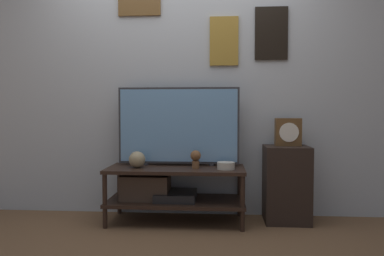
# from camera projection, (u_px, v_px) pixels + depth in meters

# --- Properties ---
(ground_plane) EXTENTS (12.00, 12.00, 0.00)m
(ground_plane) POSITION_uv_depth(u_px,v_px,m) (172.00, 232.00, 3.06)
(ground_plane) COLOR brown
(wall_back) EXTENTS (6.40, 0.08, 2.70)m
(wall_back) POSITION_uv_depth(u_px,v_px,m) (180.00, 73.00, 3.61)
(wall_back) COLOR #B2BCC6
(wall_back) RESTS_ON ground_plane
(media_console) EXTENTS (1.22, 0.52, 0.49)m
(media_console) POSITION_uv_depth(u_px,v_px,m) (165.00, 187.00, 3.35)
(media_console) COLOR black
(media_console) RESTS_ON ground_plane
(television) EXTENTS (1.11, 0.05, 0.72)m
(television) POSITION_uv_depth(u_px,v_px,m) (179.00, 126.00, 3.43)
(television) COLOR #333338
(television) RESTS_ON media_console
(vase_wide_bowl) EXTENTS (0.15, 0.15, 0.06)m
(vase_wide_bowl) POSITION_uv_depth(u_px,v_px,m) (226.00, 166.00, 3.23)
(vase_wide_bowl) COLOR beige
(vase_wide_bowl) RESTS_ON media_console
(vase_round_glass) EXTENTS (0.15, 0.15, 0.15)m
(vase_round_glass) POSITION_uv_depth(u_px,v_px,m) (137.00, 159.00, 3.31)
(vase_round_glass) COLOR tan
(vase_round_glass) RESTS_ON media_console
(candle_jar) EXTENTS (0.08, 0.08, 0.13)m
(candle_jar) POSITION_uv_depth(u_px,v_px,m) (226.00, 158.00, 3.51)
(candle_jar) COLOR beige
(candle_jar) RESTS_ON media_console
(decorative_bust) EXTENTS (0.09, 0.09, 0.16)m
(decorative_bust) POSITION_uv_depth(u_px,v_px,m) (196.00, 158.00, 3.28)
(decorative_bust) COLOR brown
(decorative_bust) RESTS_ON media_console
(side_table) EXTENTS (0.39, 0.36, 0.68)m
(side_table) POSITION_uv_depth(u_px,v_px,m) (286.00, 184.00, 3.35)
(side_table) COLOR black
(side_table) RESTS_ON ground_plane
(mantel_clock) EXTENTS (0.23, 0.11, 0.25)m
(mantel_clock) POSITION_uv_depth(u_px,v_px,m) (288.00, 132.00, 3.37)
(mantel_clock) COLOR brown
(mantel_clock) RESTS_ON side_table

